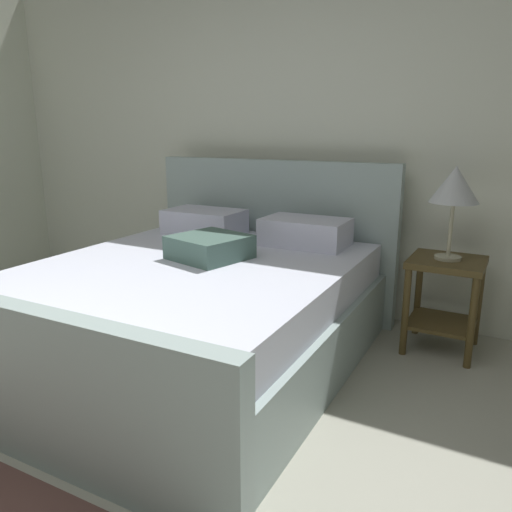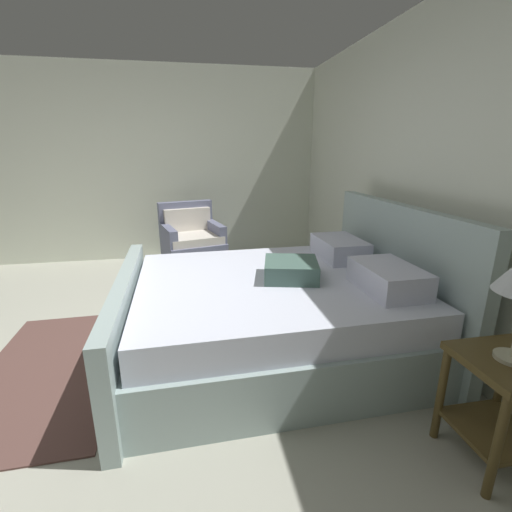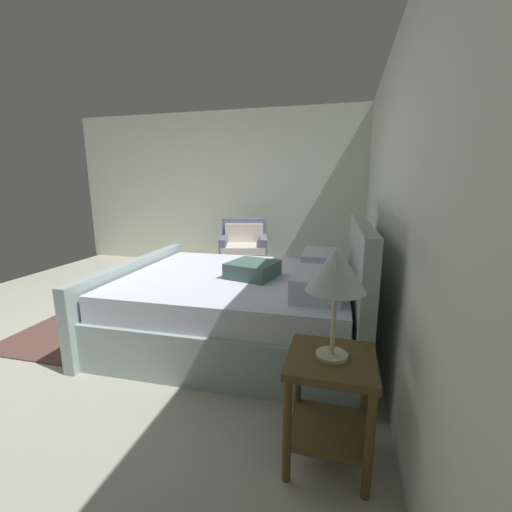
% 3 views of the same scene
% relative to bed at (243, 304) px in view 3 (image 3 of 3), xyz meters
% --- Properties ---
extents(ground_plane, '(5.98, 5.24, 0.02)m').
position_rel_bed_xyz_m(ground_plane, '(0.12, -1.40, -0.35)').
color(ground_plane, '#ABAA9A').
extents(wall_back, '(6.10, 0.12, 2.68)m').
position_rel_bed_xyz_m(wall_back, '(0.12, 1.28, 1.00)').
color(wall_back, silver).
rests_on(wall_back, ground).
extents(wall_side_left, '(0.12, 5.36, 2.68)m').
position_rel_bed_xyz_m(wall_side_left, '(-2.93, -1.40, 1.00)').
color(wall_side_left, silver).
rests_on(wall_side_left, ground).
extents(bed, '(1.97, 2.31, 1.16)m').
position_rel_bed_xyz_m(bed, '(0.00, 0.00, 0.00)').
color(bed, '#9BAFAC').
rests_on(bed, ground).
extents(nightstand_right, '(0.44, 0.44, 0.60)m').
position_rel_bed_xyz_m(nightstand_right, '(1.28, 0.85, 0.06)').
color(nightstand_right, '#503F1E').
rests_on(nightstand_right, ground).
extents(table_lamp_right, '(0.29, 0.29, 0.57)m').
position_rel_bed_xyz_m(table_lamp_right, '(1.28, 0.85, 0.70)').
color(table_lamp_right, '#B7B293').
rests_on(table_lamp_right, nightstand_right).
extents(armchair, '(0.89, 0.88, 0.90)m').
position_rel_bed_xyz_m(armchair, '(-2.13, -0.63, 0.00)').
color(armchair, slate).
rests_on(armchair, ground).
extents(area_rug, '(1.81, 1.00, 0.01)m').
position_rel_bed_xyz_m(area_rug, '(0.00, -1.72, -0.34)').
color(area_rug, brown).
rests_on(area_rug, ground).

